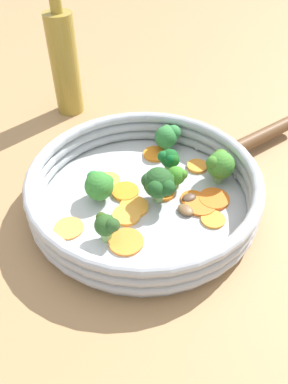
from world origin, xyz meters
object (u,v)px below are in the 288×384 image
at_px(skillet, 144,202).
at_px(broccoli_floret_1, 220,164).
at_px(mushroom_piece_2, 106,179).
at_px(carrot_slice_8, 108,181).
at_px(carrot_slice_9, 164,193).
at_px(broccoli_floret_3, 169,159).
at_px(mushroom_piece_1, 189,196).
at_px(broccoli_floret_2, 168,136).
at_px(mushroom_piece_0, 186,210).
at_px(carrot_slice_5, 126,215).
at_px(broccoli_floret_0, 176,176).
at_px(broccoli_floret_4, 99,185).
at_px(broccoli_floret_5, 158,185).
at_px(carrot_slice_12, 155,154).
at_px(oil_bottle, 64,63).
at_px(carrot_slice_6, 69,228).
at_px(carrot_slice_3, 193,201).
at_px(carrot_slice_2, 213,219).
at_px(carrot_slice_1, 214,197).
at_px(carrot_slice_4, 134,207).
at_px(carrot_slice_7, 200,205).
at_px(carrot_slice_10, 125,192).
at_px(carrot_slice_0, 126,242).
at_px(carrot_slice_11, 197,166).
at_px(broccoli_floret_6, 107,225).

xyz_separation_m(skillet, broccoli_floret_1, (-0.12, -0.05, 0.04)).
distance_m(skillet, mushroom_piece_2, 0.07).
relative_size(carrot_slice_8, carrot_slice_9, 1.23).
relative_size(broccoli_floret_3, mushroom_piece_1, 1.80).
xyz_separation_m(broccoli_floret_2, mushroom_piece_0, (-0.02, 0.15, -0.02)).
bearing_deg(carrot_slice_5, broccoli_floret_0, -139.01).
distance_m(broccoli_floret_4, mushroom_piece_2, 0.04).
bearing_deg(broccoli_floret_3, broccoli_floret_2, -88.26).
bearing_deg(broccoli_floret_5, carrot_slice_5, 33.63).
xyz_separation_m(carrot_slice_12, broccoli_floret_0, (-0.03, 0.08, 0.02)).
bearing_deg(oil_bottle, carrot_slice_12, 136.46).
height_order(carrot_slice_6, carrot_slice_9, carrot_slice_9).
height_order(carrot_slice_3, broccoli_floret_3, broccoli_floret_3).
bearing_deg(carrot_slice_6, carrot_slice_2, -174.11).
distance_m(carrot_slice_8, oil_bottle, 0.27).
bearing_deg(carrot_slice_1, carrot_slice_4, 10.74).
relative_size(carrot_slice_12, broccoli_floret_3, 1.03).
height_order(skillet, carrot_slice_7, carrot_slice_7).
xyz_separation_m(carrot_slice_7, carrot_slice_10, (0.11, -0.03, 0.00)).
relative_size(carrot_slice_2, carrot_slice_8, 0.87).
height_order(skillet, carrot_slice_9, carrot_slice_9).
xyz_separation_m(carrot_slice_2, broccoli_floret_5, (0.08, -0.04, 0.03)).
bearing_deg(carrot_slice_1, carrot_slice_5, 17.14).
distance_m(carrot_slice_8, carrot_slice_12, 0.10).
relative_size(carrot_slice_7, mushroom_piece_0, 1.80).
height_order(carrot_slice_5, mushroom_piece_1, mushroom_piece_1).
xyz_separation_m(broccoli_floret_0, broccoli_floret_4, (0.11, 0.03, 0.00)).
relative_size(broccoli_floret_0, mushroom_piece_1, 1.69).
bearing_deg(carrot_slice_2, carrot_slice_4, -11.07).
height_order(broccoli_floret_0, broccoli_floret_4, broccoli_floret_4).
bearing_deg(carrot_slice_3, carrot_slice_5, 18.45).
height_order(carrot_slice_3, carrot_slice_10, carrot_slice_10).
bearing_deg(carrot_slice_2, carrot_slice_0, 19.84).
height_order(carrot_slice_12, mushroom_piece_0, mushroom_piece_0).
bearing_deg(carrot_slice_5, carrot_slice_11, -134.29).
height_order(carrot_slice_0, broccoli_floret_1, broccoli_floret_1).
distance_m(carrot_slice_3, carrot_slice_11, 0.08).
relative_size(carrot_slice_11, carrot_slice_12, 0.81).
bearing_deg(carrot_slice_6, broccoli_floret_6, 163.78).
distance_m(carrot_slice_12, mushroom_piece_2, 0.11).
relative_size(carrot_slice_12, mushroom_piece_1, 1.85).
relative_size(carrot_slice_10, broccoli_floret_1, 0.77).
height_order(carrot_slice_9, broccoli_floret_2, broccoli_floret_2).
bearing_deg(carrot_slice_1, carrot_slice_6, 17.51).
height_order(broccoli_floret_0, broccoli_floret_6, broccoli_floret_6).
bearing_deg(carrot_slice_4, skillet, -127.67).
bearing_deg(carrot_slice_5, carrot_slice_10, -84.73).
relative_size(carrot_slice_9, broccoli_floret_5, 0.57).
height_order(carrot_slice_0, carrot_slice_9, same).
xyz_separation_m(carrot_slice_2, carrot_slice_9, (0.07, -0.05, 0.00)).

